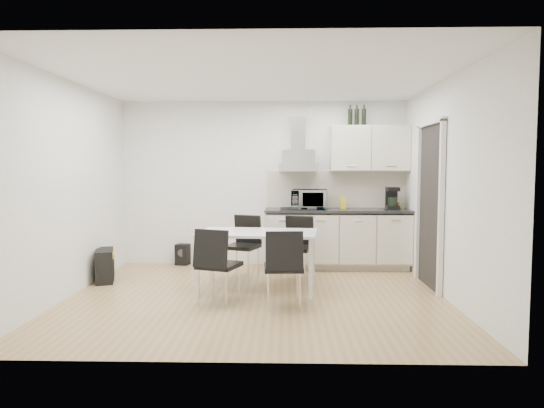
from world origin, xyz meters
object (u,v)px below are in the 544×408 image
Objects in this scene: guitar_amp at (105,265)px; dining_table at (258,238)px; chair_far_left at (242,247)px; chair_near_right at (283,268)px; floor_speaker at (183,254)px; chair_near_left at (219,266)px; chair_far_right at (296,249)px; kitchenette at (340,215)px.

dining_table is at bearing -29.72° from guitar_amp.
chair_near_right is (0.58, -1.42, 0.00)m from chair_far_left.
chair_near_right is at bearing -61.69° from dining_table.
chair_far_left reaches higher than floor_speaker.
guitar_amp is at bearing -112.13° from floor_speaker.
chair_near_left is at bearing -55.24° from floor_speaker.
chair_near_left is at bearing 103.83° from chair_far_left.
chair_far_right and chair_near_right have the same top height.
kitchenette is 2.86× the size of chair_far_left.
chair_far_right is 2.63m from guitar_amp.
chair_near_left reaches higher than floor_speaker.
chair_near_right reaches higher than dining_table.
chair_near_right is (-0.17, -1.31, 0.00)m from chair_far_right.
dining_table reaches higher than floor_speaker.
guitar_amp is (-1.87, -0.23, -0.22)m from chair_far_left.
guitar_amp reaches higher than floor_speaker.
chair_near_right is at bearing -44.32° from guitar_amp.
chair_far_left is (-0.25, 0.66, -0.23)m from dining_table.
chair_far_left is 0.76m from chair_far_right.
chair_far_right is (-0.70, -0.89, -0.39)m from kitchenette.
chair_near_right is 1.54× the size of guitar_amp.
kitchenette is at bearing 9.24° from floor_speaker.
dining_table is 0.77m from chair_far_right.
guitar_amp is at bearing 167.16° from chair_near_left.
chair_far_right is 1.54× the size of guitar_amp.
floor_speaker is at bearing 134.21° from dining_table.
chair_near_left is (-0.15, -1.31, 0.00)m from chair_far_left.
dining_table reaches higher than guitar_amp.
chair_far_left is at bearing -11.29° from guitar_amp.
chair_near_right is 2.73m from guitar_amp.
dining_table is at bearing -37.83° from floor_speaker.
chair_far_right is 1.32m from chair_near_right.
floor_speaker is (0.82, 1.17, -0.06)m from guitar_amp.
chair_far_left is 1.54m from chair_near_right.
dining_table is (-1.19, -1.43, -0.16)m from kitchenette.
chair_near_right is (0.73, -0.11, 0.00)m from chair_near_left.
kitchenette is at bearing -1.57° from guitar_amp.
chair_near_right is at bearing -111.51° from kitchenette.
chair_near_left is at bearing 70.09° from chair_far_right.
chair_near_right is 2.65× the size of floor_speaker.
floor_speaker is at bearing 36.39° from guitar_amp.
dining_table is 1.75× the size of chair_near_left.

